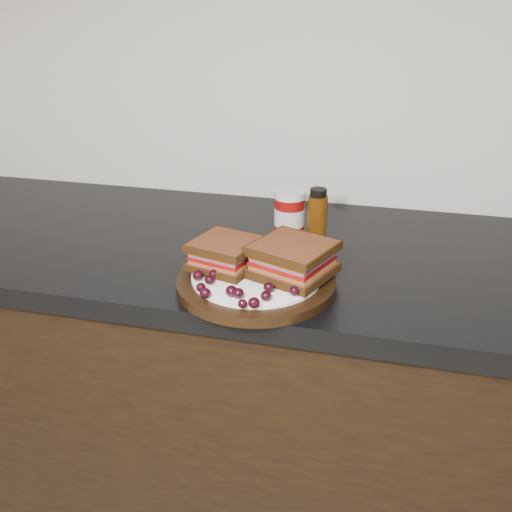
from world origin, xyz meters
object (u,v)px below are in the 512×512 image
at_px(sandwich_left, 226,253).
at_px(condiment_jar, 290,213).
at_px(plate, 256,282).
at_px(oil_bottle, 317,215).

bearing_deg(sandwich_left, condiment_jar, 88.31).
height_order(plate, oil_bottle, oil_bottle).
xyz_separation_m(plate, sandwich_left, (-0.06, 0.02, 0.04)).
height_order(plate, condiment_jar, condiment_jar).
distance_m(sandwich_left, oil_bottle, 0.25).
xyz_separation_m(condiment_jar, oil_bottle, (0.06, -0.02, 0.01)).
height_order(plate, sandwich_left, sandwich_left).
bearing_deg(oil_bottle, condiment_jar, 162.34).
relative_size(plate, sandwich_left, 2.54).
height_order(sandwich_left, oil_bottle, oil_bottle).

